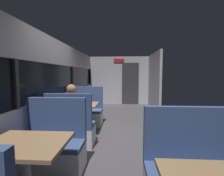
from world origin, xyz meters
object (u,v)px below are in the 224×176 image
object	(u,v)px
bench_mid_window_facing_entry	(86,113)
coffee_cup_primary	(87,102)
seated_passenger	(72,119)
bench_mid_window_facing_end	(71,130)
dining_table_near_window	(25,151)
bench_near_window_facing_entry	(53,149)
dining_table_mid_window	(79,108)

from	to	relation	value
bench_mid_window_facing_entry	coffee_cup_primary	xyz separation A→B (m)	(0.18, -0.70, 0.46)
seated_passenger	bench_mid_window_facing_end	bearing A→B (deg)	-90.00
seated_passenger	coffee_cup_primary	size ratio (longest dim) A/B	14.00
seated_passenger	bench_mid_window_facing_entry	bearing A→B (deg)	90.00
bench_mid_window_facing_end	coffee_cup_primary	size ratio (longest dim) A/B	12.22
bench_mid_window_facing_entry	seated_passenger	world-z (taller)	seated_passenger
dining_table_near_window	bench_near_window_facing_entry	xyz separation A→B (m)	(0.00, 0.70, -0.31)
seated_passenger	dining_table_mid_window	bearing A→B (deg)	90.00
bench_mid_window_facing_end	seated_passenger	distance (m)	0.22
dining_table_near_window	bench_mid_window_facing_end	world-z (taller)	bench_mid_window_facing_end
bench_mid_window_facing_end	bench_mid_window_facing_entry	world-z (taller)	same
bench_mid_window_facing_entry	seated_passenger	size ratio (longest dim) A/B	0.87
dining_table_mid_window	bench_mid_window_facing_end	distance (m)	0.77
dining_table_near_window	dining_table_mid_window	bearing A→B (deg)	90.00
bench_mid_window_facing_end	coffee_cup_primary	world-z (taller)	bench_mid_window_facing_end
bench_near_window_facing_entry	bench_mid_window_facing_end	size ratio (longest dim) A/B	1.00
bench_mid_window_facing_end	bench_mid_window_facing_entry	distance (m)	1.40
dining_table_mid_window	bench_near_window_facing_entry	bearing A→B (deg)	-90.00
dining_table_mid_window	bench_mid_window_facing_end	world-z (taller)	bench_mid_window_facing_end
bench_near_window_facing_entry	dining_table_mid_window	distance (m)	1.58
dining_table_mid_window	coffee_cup_primary	xyz separation A→B (m)	(0.18, 0.00, 0.15)
dining_table_mid_window	bench_mid_window_facing_entry	xyz separation A→B (m)	(0.00, 0.70, -0.31)
bench_near_window_facing_entry	dining_table_mid_window	xyz separation A→B (m)	(0.00, 1.55, 0.31)
dining_table_mid_window	coffee_cup_primary	distance (m)	0.23
bench_near_window_facing_entry	seated_passenger	bearing A→B (deg)	90.00
seated_passenger	coffee_cup_primary	distance (m)	0.70
dining_table_near_window	dining_table_mid_window	world-z (taller)	same
dining_table_near_window	bench_mid_window_facing_end	xyz separation A→B (m)	(0.00, 1.55, -0.31)
bench_near_window_facing_entry	coffee_cup_primary	size ratio (longest dim) A/B	12.22
bench_near_window_facing_entry	bench_mid_window_facing_entry	distance (m)	2.25
dining_table_mid_window	coffee_cup_primary	bearing A→B (deg)	1.35
bench_near_window_facing_entry	coffee_cup_primary	xyz separation A→B (m)	(0.18, 1.55, 0.46)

